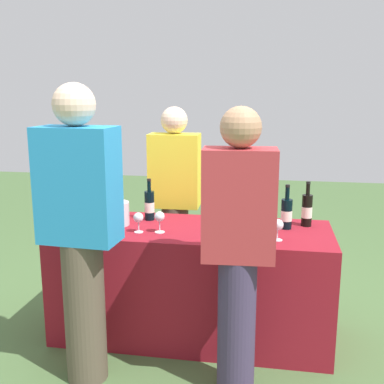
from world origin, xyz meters
TOP-DOWN VIEW (x-y plane):
  - ground_plane at (0.00, 0.00)m, footprint 12.00×12.00m
  - tasting_table at (0.00, 0.00)m, footprint 1.87×0.70m
  - wine_bottle_0 at (-0.67, 0.15)m, footprint 0.07×0.07m
  - wine_bottle_1 at (-0.34, 0.15)m, footprint 0.07×0.07m
  - wine_bottle_2 at (0.29, 0.17)m, footprint 0.08×0.08m
  - wine_bottle_3 at (0.48, 0.18)m, footprint 0.07×0.07m
  - wine_bottle_4 at (0.63, 0.10)m, footprint 0.08×0.08m
  - wine_bottle_5 at (0.77, 0.19)m, footprint 0.07×0.07m
  - wine_glass_0 at (-0.54, -0.07)m, footprint 0.07×0.07m
  - wine_glass_1 at (-0.33, -0.15)m, footprint 0.07×0.07m
  - wine_glass_2 at (-0.19, -0.13)m, footprint 0.07×0.07m
  - wine_glass_3 at (0.27, -0.19)m, footprint 0.07×0.07m
  - wine_glass_4 at (0.57, -0.17)m, footprint 0.07×0.07m
  - ice_bucket at (-0.54, -0.01)m, footprint 0.20×0.20m
  - server_pouring at (-0.24, 0.59)m, footprint 0.40×0.23m
  - guest_0 at (-0.53, -0.62)m, footprint 0.45×0.27m
  - guest_1 at (0.35, -0.60)m, footprint 0.40×0.24m

SIDE VIEW (x-z plane):
  - ground_plane at x=0.00m, z-range 0.00..0.00m
  - tasting_table at x=0.00m, z-range 0.00..0.78m
  - server_pouring at x=-0.24m, z-range 0.06..1.63m
  - ice_bucket at x=-0.54m, z-range 0.78..0.94m
  - wine_glass_3 at x=0.27m, z-range 0.80..0.93m
  - wine_glass_4 at x=0.57m, z-range 0.80..0.94m
  - wine_glass_0 at x=-0.54m, z-range 0.80..0.94m
  - wine_glass_1 at x=-0.33m, z-range 0.81..0.94m
  - guest_1 at x=0.35m, z-range 0.07..1.68m
  - wine_glass_2 at x=-0.19m, z-range 0.81..0.95m
  - wine_bottle_4 at x=0.63m, z-range 0.73..1.03m
  - wine_bottle_3 at x=0.48m, z-range 0.73..1.03m
  - wine_bottle_1 at x=-0.34m, z-range 0.74..1.04m
  - wine_bottle_2 at x=0.29m, z-range 0.74..1.04m
  - wine_bottle_5 at x=0.77m, z-range 0.73..1.04m
  - wine_bottle_0 at x=-0.67m, z-range 0.73..1.05m
  - guest_0 at x=-0.53m, z-range 0.07..1.80m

